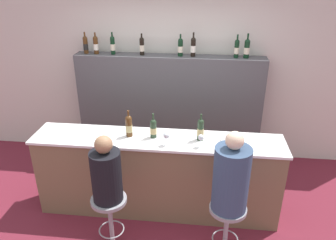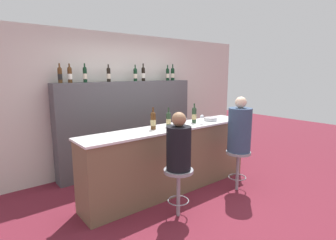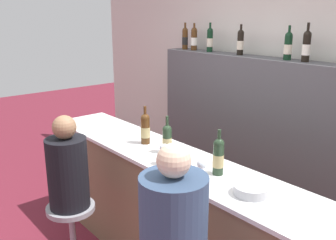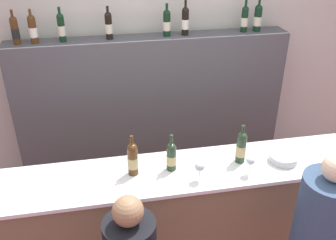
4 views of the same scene
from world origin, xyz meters
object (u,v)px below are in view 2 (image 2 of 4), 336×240
(wine_bottle_backbar_7, at_px, (173,74))
(wine_glass_1, at_px, (202,117))
(wine_bottle_backbar_1, at_px, (70,75))
(bar_stool_right, at_px, (238,160))
(wine_bottle_counter_0, at_px, (153,120))
(wine_bottle_backbar_0, at_px, (60,75))
(metal_bowl, at_px, (211,119))
(wine_bottle_backbar_4, at_px, (135,74))
(wine_bottle_backbar_6, at_px, (168,74))
(wine_bottle_backbar_2, at_px, (85,74))
(wine_bottle_backbar_3, at_px, (109,74))
(wine_glass_0, at_px, (184,120))
(bar_stool_left, at_px, (178,179))
(wine_bottle_counter_2, at_px, (194,115))
(wine_bottle_counter_1, at_px, (169,119))
(guest_seated_left, at_px, (179,145))
(guest_seated_right, at_px, (240,128))
(wine_bottle_backbar_5, at_px, (143,74))

(wine_bottle_backbar_7, bearing_deg, wine_glass_1, -111.85)
(wine_bottle_backbar_1, height_order, bar_stool_right, wine_bottle_backbar_1)
(wine_bottle_backbar_1, bearing_deg, wine_bottle_counter_0, -59.65)
(wine_bottle_backbar_0, height_order, metal_bowl, wine_bottle_backbar_0)
(wine_bottle_backbar_4, relative_size, wine_bottle_backbar_6, 0.97)
(wine_bottle_counter_0, height_order, wine_bottle_backbar_2, wine_bottle_backbar_2)
(wine_glass_1, bearing_deg, wine_bottle_backbar_3, 122.18)
(wine_glass_0, bearing_deg, wine_bottle_counter_0, 159.80)
(wine_bottle_backbar_0, relative_size, bar_stool_left, 0.49)
(wine_bottle_backbar_6, height_order, metal_bowl, wine_bottle_backbar_6)
(wine_bottle_counter_0, bearing_deg, wine_bottle_backbar_0, 125.28)
(wine_bottle_counter_2, bearing_deg, wine_bottle_backbar_2, 136.28)
(wine_bottle_backbar_6, bearing_deg, wine_bottle_counter_2, -109.41)
(wine_bottle_backbar_0, xyz_separation_m, metal_bowl, (2.08, -1.34, -0.76))
(wine_bottle_counter_1, bearing_deg, wine_bottle_counter_2, 0.00)
(bar_stool_left, bearing_deg, guest_seated_left, 45.00)
(guest_seated_left, bearing_deg, guest_seated_right, 0.00)
(wine_bottle_backbar_5, distance_m, wine_glass_1, 1.61)
(metal_bowl, xyz_separation_m, guest_seated_left, (-1.27, -0.62, -0.11))
(wine_glass_0, bearing_deg, wine_bottle_backbar_5, 81.54)
(wine_bottle_counter_2, distance_m, bar_stool_right, 1.01)
(wine_bottle_backbar_5, relative_size, wine_glass_0, 2.13)
(wine_bottle_backbar_7, relative_size, guest_seated_right, 0.39)
(wine_bottle_backbar_1, bearing_deg, guest_seated_left, -71.58)
(wine_bottle_counter_1, bearing_deg, wine_bottle_counter_0, 180.00)
(wine_bottle_backbar_4, height_order, bar_stool_left, wine_bottle_backbar_4)
(wine_bottle_counter_1, distance_m, wine_bottle_backbar_3, 1.48)
(wine_bottle_counter_1, distance_m, bar_stool_left, 1.02)
(wine_bottle_backbar_4, distance_m, wine_bottle_backbar_7, 0.93)
(wine_bottle_backbar_2, bearing_deg, wine_bottle_backbar_6, 0.00)
(bar_stool_left, bearing_deg, wine_bottle_backbar_2, 101.51)
(wine_bottle_backbar_1, xyz_separation_m, wine_bottle_backbar_5, (1.43, 0.00, 0.01))
(wine_bottle_backbar_7, xyz_separation_m, guest_seated_right, (-0.27, -1.96, -0.83))
(wine_bottle_backbar_2, distance_m, guest_seated_right, 2.69)
(wine_glass_0, relative_size, bar_stool_right, 0.25)
(metal_bowl, bearing_deg, wine_bottle_backbar_3, 132.77)
(wine_bottle_backbar_1, bearing_deg, wine_bottle_backbar_0, -180.00)
(wine_bottle_backbar_2, xyz_separation_m, wine_glass_0, (0.96, -1.45, -0.68))
(wine_bottle_counter_2, xyz_separation_m, wine_bottle_backbar_7, (0.59, 1.27, 0.66))
(wine_bottle_backbar_5, bearing_deg, guest_seated_left, -111.57)
(wine_bottle_backbar_3, bearing_deg, guest_seated_right, -58.07)
(guest_seated_right, bearing_deg, wine_bottle_backbar_2, 130.17)
(wine_bottle_backbar_6, relative_size, metal_bowl, 1.45)
(wine_bottle_backbar_7, xyz_separation_m, bar_stool_right, (-0.27, -1.96, -1.33))
(wine_bottle_counter_1, bearing_deg, wine_bottle_backbar_2, 121.57)
(wine_bottle_backbar_0, distance_m, wine_bottle_backbar_7, 2.33)
(wine_bottle_counter_1, relative_size, wine_bottle_backbar_6, 0.94)
(wine_bottle_backbar_7, bearing_deg, guest_seated_right, -97.84)
(wine_bottle_backbar_4, relative_size, guest_seated_left, 0.42)
(wine_bottle_counter_1, height_order, wine_bottle_backbar_7, wine_bottle_backbar_7)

